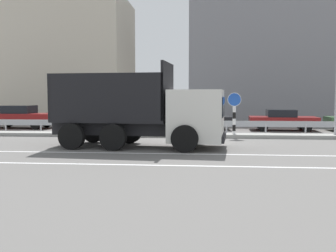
{
  "coord_description": "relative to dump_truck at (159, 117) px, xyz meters",
  "views": [
    {
      "loc": [
        0.88,
        -17.38,
        2.13
      ],
      "look_at": [
        -0.8,
        0.72,
        0.72
      ],
      "focal_mm": 42.0,
      "sensor_mm": 36.0,
      "label": 1
    }
  ],
  "objects": [
    {
      "name": "parked_car_5",
      "position": [
        6.63,
        8.59,
        -0.58
      ],
      "size": [
        4.14,
        2.19,
        1.28
      ],
      "rotation": [
        0.0,
        0.0,
        -1.63
      ],
      "color": "maroon",
      "rests_on": "ground_plane"
    },
    {
      "name": "parked_car_3",
      "position": [
        -4.25,
        8.56,
        -0.48
      ],
      "size": [
        4.02,
        2.11,
        1.48
      ],
      "rotation": [
        0.0,
        0.0,
        -1.52
      ],
      "color": "#335B33",
      "rests_on": "ground_plane"
    },
    {
      "name": "dump_truck",
      "position": [
        0.0,
        0.0,
        0.0
      ],
      "size": [
        7.22,
        3.2,
        3.46
      ],
      "rotation": [
        0.0,
        0.0,
        -1.66
      ],
      "color": "silver",
      "rests_on": "ground_plane"
    },
    {
      "name": "parked_car_2",
      "position": [
        -10.07,
        8.63,
        -0.5
      ],
      "size": [
        4.42,
        1.98,
        1.49
      ],
      "rotation": [
        0.0,
        0.0,
        -1.6
      ],
      "color": "maroon",
      "rests_on": "ground_plane"
    },
    {
      "name": "background_building_0",
      "position": [
        -11.88,
        21.86,
        4.43
      ],
      "size": [
        12.5,
        9.1,
        11.35
      ],
      "primitive_type": "cube",
      "color": "beige",
      "rests_on": "ground_plane"
    },
    {
      "name": "lane_strip_1",
      "position": [
        -0.88,
        -4.15,
        -1.24
      ],
      "size": [
        54.62,
        0.16,
        0.01
      ],
      "primitive_type": "cube",
      "color": "silver",
      "rests_on": "ground_plane"
    },
    {
      "name": "median_road_sign",
      "position": [
        3.37,
        4.21,
        -0.06
      ],
      "size": [
        0.69,
        0.16,
        2.28
      ],
      "color": "white",
      "rests_on": "ground_plane"
    },
    {
      "name": "ground_plane",
      "position": [
        0.98,
        1.42,
        -1.25
      ],
      "size": [
        320.0,
        320.0,
        0.0
      ],
      "primitive_type": "plane",
      "color": "#605E5B"
    },
    {
      "name": "lane_strip_0",
      "position": [
        -0.88,
        -1.73,
        -1.24
      ],
      "size": [
        54.62,
        0.16,
        0.01
      ],
      "primitive_type": "cube",
      "color": "silver",
      "rests_on": "ground_plane"
    },
    {
      "name": "median_guardrail",
      "position": [
        0.98,
        5.35,
        -0.68
      ],
      "size": [
        54.62,
        0.09,
        0.78
      ],
      "color": "#9EA0A5",
      "rests_on": "ground_plane"
    },
    {
      "name": "background_building_1",
      "position": [
        11.59,
        24.71,
        4.76
      ],
      "size": [
        22.22,
        12.65,
        12.0
      ],
      "primitive_type": "cube",
      "color": "gray",
      "rests_on": "ground_plane"
    },
    {
      "name": "median_island",
      "position": [
        0.98,
        4.21,
        -1.16
      ],
      "size": [
        30.04,
        1.1,
        0.18
      ],
      "primitive_type": "cube",
      "color": "gray",
      "rests_on": "ground_plane"
    },
    {
      "name": "parked_car_4",
      "position": [
        1.22,
        8.71,
        -0.58
      ],
      "size": [
        4.71,
        2.22,
        1.29
      ],
      "rotation": [
        0.0,
        0.0,
        1.65
      ],
      "color": "black",
      "rests_on": "ground_plane"
    }
  ]
}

